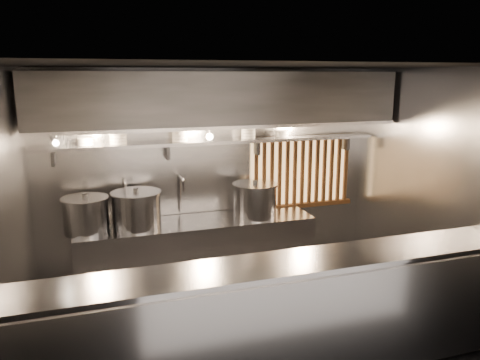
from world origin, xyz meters
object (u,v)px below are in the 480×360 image
stock_pot_left (86,215)px  stock_pot_right (255,200)px  pendant_bulb (210,137)px  heat_lamp (53,137)px  stock_pot_mid (137,210)px

stock_pot_left → stock_pot_right: size_ratio=0.81×
pendant_bulb → stock_pot_left: 1.75m
pendant_bulb → stock_pot_left: (-1.53, -0.08, -0.85)m
heat_lamp → stock_pot_right: heat_lamp is taller
pendant_bulb → stock_pot_right: 1.02m
heat_lamp → stock_pot_right: 2.56m
stock_pot_left → stock_pot_mid: stock_pot_mid is taller
stock_pot_left → stock_pot_right: 2.10m
heat_lamp → stock_pot_left: bearing=45.1°
stock_pot_left → pendant_bulb: bearing=2.9°
pendant_bulb → stock_pot_left: size_ratio=0.31×
stock_pot_left → heat_lamp: bearing=-134.9°
stock_pot_mid → pendant_bulb: bearing=5.3°
pendant_bulb → stock_pot_right: size_ratio=0.25×
heat_lamp → stock_pot_left: size_ratio=0.58×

